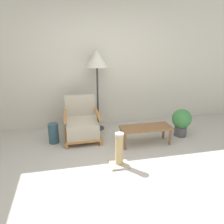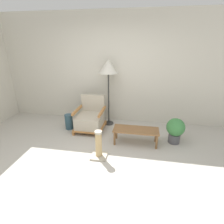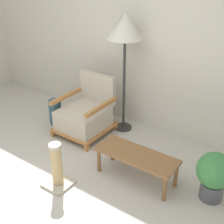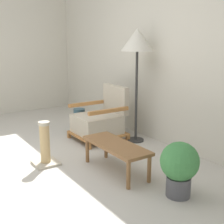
{
  "view_description": "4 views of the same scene",
  "coord_description": "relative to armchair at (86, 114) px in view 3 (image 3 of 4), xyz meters",
  "views": [
    {
      "loc": [
        -0.67,
        -2.35,
        1.88
      ],
      "look_at": [
        0.14,
        1.38,
        0.55
      ],
      "focal_mm": 35.0,
      "sensor_mm": 36.0,
      "label": 1
    },
    {
      "loc": [
        0.77,
        -2.17,
        1.98
      ],
      "look_at": [
        0.14,
        1.38,
        0.55
      ],
      "focal_mm": 28.0,
      "sensor_mm": 36.0,
      "label": 2
    },
    {
      "loc": [
        2.1,
        -1.39,
        2.32
      ],
      "look_at": [
        0.14,
        1.38,
        0.55
      ],
      "focal_mm": 50.0,
      "sensor_mm": 36.0,
      "label": 3
    },
    {
      "loc": [
        3.45,
        -0.82,
        1.5
      ],
      "look_at": [
        0.14,
        1.38,
        0.55
      ],
      "focal_mm": 50.0,
      "sensor_mm": 36.0,
      "label": 4
    }
  ],
  "objects": [
    {
      "name": "ground_plane",
      "position": [
        0.41,
        -1.53,
        -0.28
      ],
      "size": [
        14.0,
        14.0,
        0.0
      ],
      "primitive_type": "plane",
      "color": "#B7B2A8"
    },
    {
      "name": "floor_lamp",
      "position": [
        0.37,
        0.4,
        1.14
      ],
      "size": [
        0.47,
        0.47,
        1.63
      ],
      "color": "#2D2D2D",
      "rests_on": "ground_plane"
    },
    {
      "name": "wall_back",
      "position": [
        0.41,
        0.71,
        1.07
      ],
      "size": [
        8.0,
        0.06,
        2.7
      ],
      "color": "beige",
      "rests_on": "ground_plane"
    },
    {
      "name": "armchair",
      "position": [
        0.0,
        0.0,
        0.0
      ],
      "size": [
        0.66,
        0.72,
        0.79
      ],
      "color": "#B2753D",
      "rests_on": "ground_plane"
    },
    {
      "name": "scratching_post",
      "position": [
        0.47,
        -1.06,
        -0.07
      ],
      "size": [
        0.29,
        0.29,
        0.53
      ],
      "color": "#B2A893",
      "rests_on": "ground_plane"
    },
    {
      "name": "coffee_table",
      "position": [
        1.11,
        -0.47,
        0.0
      ],
      "size": [
        0.93,
        0.35,
        0.33
      ],
      "color": "brown",
      "rests_on": "ground_plane"
    },
    {
      "name": "potted_plant",
      "position": [
        1.92,
        -0.28,
        0.03
      ],
      "size": [
        0.37,
        0.37,
        0.55
      ],
      "color": "#4C4C51",
      "rests_on": "ground_plane"
    },
    {
      "name": "vase",
      "position": [
        -0.53,
        -0.07,
        -0.1
      ],
      "size": [
        0.19,
        0.19,
        0.38
      ],
      "primitive_type": "cylinder",
      "color": "#2D4C5B",
      "rests_on": "ground_plane"
    }
  ]
}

